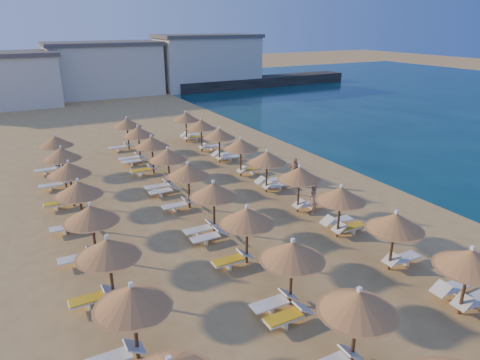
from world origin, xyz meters
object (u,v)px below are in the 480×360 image
parasol_row_west (214,191)px  beachgoer_c (294,171)px  parasol_row_east (299,174)px  jetty (263,81)px  beachgoer_a (313,197)px

parasol_row_west → beachgoer_c: parasol_row_west is taller
parasol_row_east → beachgoer_c: bearing=57.9°
jetty → beachgoer_c: bearing=-119.4°
parasol_row_east → beachgoer_a: size_ratio=18.62×
jetty → beachgoer_c: 45.19m
beachgoer_a → beachgoer_c: beachgoer_a is taller
parasol_row_east → beachgoer_c: parasol_row_east is taller
jetty → beachgoer_a: (-23.18, -43.85, 0.21)m
parasol_row_east → beachgoer_c: (2.25, 3.58, -1.30)m
parasol_row_east → parasol_row_west: bearing=180.0°
jetty → parasol_row_west: (-28.85, -43.31, 1.45)m
parasol_row_west → beachgoer_c: bearing=26.1°
beachgoer_a → parasol_row_east: bearing=-109.1°
jetty → beachgoer_a: bearing=-118.8°
jetty → parasol_row_east: size_ratio=0.84×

